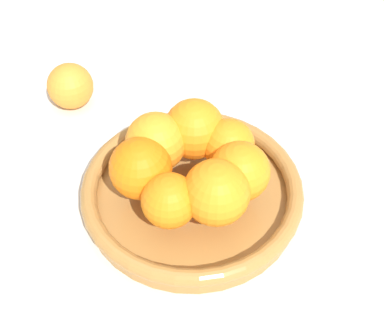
# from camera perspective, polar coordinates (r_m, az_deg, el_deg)

# --- Properties ---
(ground_plane) EXTENTS (4.00, 4.00, 0.00)m
(ground_plane) POSITION_cam_1_polar(r_m,az_deg,el_deg) (0.70, -0.00, -4.10)
(ground_plane) COLOR beige
(fruit_bowl) EXTENTS (0.28, 0.28, 0.04)m
(fruit_bowl) POSITION_cam_1_polar(r_m,az_deg,el_deg) (0.69, -0.00, -3.12)
(fruit_bowl) COLOR #A57238
(fruit_bowl) RESTS_ON ground_plane
(orange_pile) EXTENTS (0.19, 0.19, 0.08)m
(orange_pile) POSITION_cam_1_polar(r_m,az_deg,el_deg) (0.65, -0.14, 0.07)
(orange_pile) COLOR orange
(orange_pile) RESTS_ON fruit_bowl
(stray_orange) EXTENTS (0.07, 0.07, 0.07)m
(stray_orange) POSITION_cam_1_polar(r_m,az_deg,el_deg) (0.84, -12.85, 7.96)
(stray_orange) COLOR orange
(stray_orange) RESTS_ON ground_plane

